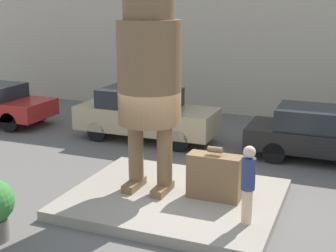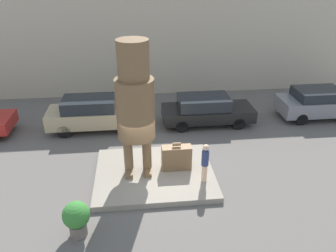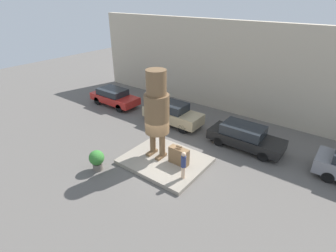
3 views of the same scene
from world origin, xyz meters
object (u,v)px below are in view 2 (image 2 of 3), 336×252
at_px(tourist, 205,161).
at_px(parked_car_black, 206,110).
at_px(giant_suitcase, 176,158).
at_px(statue_figure, 135,100).
at_px(parked_car_grey, 319,103).
at_px(planter_pot, 77,217).
at_px(parked_car_tan, 93,113).

relative_size(tourist, parked_car_black, 0.34).
height_order(giant_suitcase, tourist, tourist).
bearing_deg(statue_figure, giant_suitcase, 1.13).
xyz_separation_m(statue_figure, tourist, (2.43, -0.89, -2.14)).
distance_m(parked_car_grey, planter_pot, 13.81).
distance_m(giant_suitcase, parked_car_grey, 9.36).
height_order(statue_figure, tourist, statue_figure).
distance_m(parked_car_tan, parked_car_grey, 11.85).
bearing_deg(statue_figure, parked_car_black, 49.94).
relative_size(giant_suitcase, planter_pot, 0.98).
height_order(statue_figure, parked_car_grey, statue_figure).
bearing_deg(giant_suitcase, statue_figure, -178.87).
bearing_deg(parked_car_grey, parked_car_black, -178.49).
height_order(tourist, parked_car_black, tourist).
height_order(giant_suitcase, planter_pot, giant_suitcase).
relative_size(parked_car_black, planter_pot, 3.86).
bearing_deg(tourist, planter_pot, -155.16).
xyz_separation_m(giant_suitcase, planter_pot, (-3.44, -2.94, -0.04)).
bearing_deg(planter_pot, statue_figure, 56.49).
height_order(statue_figure, giant_suitcase, statue_figure).
xyz_separation_m(giant_suitcase, parked_car_black, (2.09, 4.24, 0.06)).
relative_size(parked_car_black, parked_car_grey, 1.06).
height_order(statue_figure, parked_car_black, statue_figure).
bearing_deg(planter_pot, parked_car_black, 52.46).
relative_size(statue_figure, tourist, 3.28).
relative_size(parked_car_grey, planter_pot, 3.63).
relative_size(tourist, parked_car_tan, 0.34).
distance_m(parked_car_black, parked_car_grey, 6.17).
bearing_deg(statue_figure, tourist, -20.16).
bearing_deg(parked_car_grey, parked_car_tan, -179.16).
bearing_deg(parked_car_grey, tourist, -143.97).
height_order(parked_car_tan, parked_car_grey, parked_car_tan).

